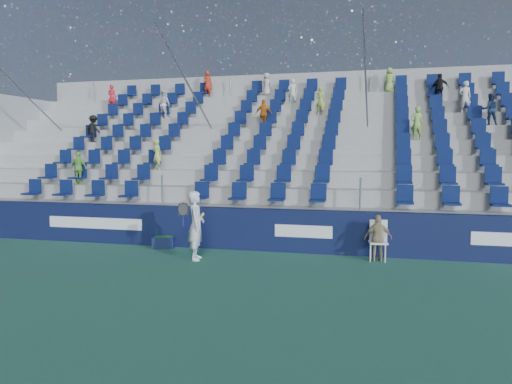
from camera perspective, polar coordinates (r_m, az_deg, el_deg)
ground at (r=11.48m, az=-4.55°, el=-9.54°), size 70.00×70.00×0.00m
sponsor_wall at (r=14.32m, az=-0.41°, el=-4.27°), size 24.00×0.32×1.20m
grandstand at (r=19.13m, az=3.52°, el=2.55°), size 24.00×8.17×6.63m
tennis_player at (r=13.08m, az=-6.88°, el=-3.81°), size 0.69×0.74×1.80m
line_judge_chair at (r=13.36m, az=13.79°, el=-5.06°), size 0.52×0.53×1.04m
line_judge at (r=13.20m, az=13.78°, el=-5.14°), size 0.75×0.43×1.20m
ball_bin at (r=14.89m, az=-10.51°, el=-5.60°), size 0.69×0.53×0.35m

